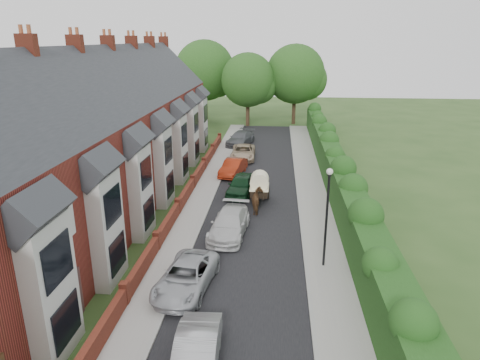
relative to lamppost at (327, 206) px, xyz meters
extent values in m
plane|color=#2D4C1E|center=(-3.40, -4.00, -3.30)|extent=(140.00, 140.00, 0.00)
cube|color=black|center=(-3.90, 7.00, -3.29)|extent=(6.00, 58.00, 0.02)
cube|color=gray|center=(0.20, 7.00, -3.24)|extent=(2.20, 58.00, 0.12)
cube|color=gray|center=(-7.75, 7.00, -3.24)|extent=(1.70, 58.00, 0.12)
cube|color=#969691|center=(-0.85, 7.00, -3.23)|extent=(0.18, 58.00, 0.13)
cube|color=#969691|center=(-6.95, 7.00, -3.23)|extent=(0.18, 58.00, 0.13)
cube|color=#1A3D13|center=(2.00, 7.00, -2.05)|extent=(1.50, 58.00, 2.50)
cube|color=maroon|center=(-14.40, 6.00, -0.05)|extent=(8.00, 40.00, 6.50)
cube|color=#272A2F|center=(-14.40, 6.00, 3.20)|extent=(8.00, 40.20, 8.00)
cube|color=silver|center=(-10.05, -7.10, -0.70)|extent=(0.70, 2.40, 5.20)
cube|color=black|center=(-9.68, -7.10, -1.90)|extent=(0.06, 1.80, 1.60)
cube|color=black|center=(-9.68, -7.10, 0.50)|extent=(0.06, 1.80, 1.60)
cube|color=#272A2F|center=(-10.20, -7.10, 2.30)|extent=(1.70, 2.60, 1.70)
cube|color=#3F2D2D|center=(-10.36, -5.00, -2.25)|extent=(0.08, 0.90, 2.10)
cube|color=silver|center=(-10.35, -5.10, 1.10)|extent=(0.12, 1.20, 1.60)
cube|color=silver|center=(-10.05, -2.10, -0.70)|extent=(0.70, 2.40, 5.20)
cube|color=black|center=(-9.68, -2.10, -1.90)|extent=(0.06, 1.80, 1.60)
cube|color=black|center=(-9.68, -2.10, 0.50)|extent=(0.06, 1.80, 1.60)
cube|color=#272A2F|center=(-10.20, -2.10, 2.30)|extent=(1.70, 2.60, 1.70)
cube|color=#3F2D2D|center=(-10.36, 0.00, -2.25)|extent=(0.08, 0.90, 2.10)
cube|color=silver|center=(-10.35, -0.10, 1.10)|extent=(0.12, 1.20, 1.60)
cube|color=silver|center=(-10.05, 2.90, -0.70)|extent=(0.70, 2.40, 5.20)
cube|color=black|center=(-9.68, 2.90, -1.90)|extent=(0.06, 1.80, 1.60)
cube|color=black|center=(-9.68, 2.90, 0.50)|extent=(0.06, 1.80, 1.60)
cube|color=#272A2F|center=(-10.20, 2.90, 2.30)|extent=(1.70, 2.60, 1.70)
cube|color=#3F2D2D|center=(-10.36, 5.00, -2.25)|extent=(0.08, 0.90, 2.10)
cube|color=silver|center=(-10.35, 4.90, 1.10)|extent=(0.12, 1.20, 1.60)
cube|color=silver|center=(-10.05, 7.90, -0.70)|extent=(0.70, 2.40, 5.20)
cube|color=black|center=(-9.68, 7.90, -1.90)|extent=(0.06, 1.80, 1.60)
cube|color=black|center=(-9.68, 7.90, 0.50)|extent=(0.06, 1.80, 1.60)
cube|color=#272A2F|center=(-10.20, 7.90, 2.30)|extent=(1.70, 2.60, 1.70)
cube|color=#3F2D2D|center=(-10.36, 10.00, -2.25)|extent=(0.08, 0.90, 2.10)
cube|color=silver|center=(-10.35, 9.90, 1.10)|extent=(0.12, 1.20, 1.60)
cube|color=silver|center=(-10.05, 12.90, -0.70)|extent=(0.70, 2.40, 5.20)
cube|color=black|center=(-9.68, 12.90, -1.90)|extent=(0.06, 1.80, 1.60)
cube|color=black|center=(-9.68, 12.90, 0.50)|extent=(0.06, 1.80, 1.60)
cube|color=#272A2F|center=(-10.20, 12.90, 2.30)|extent=(1.70, 2.60, 1.70)
cube|color=#3F2D2D|center=(-10.36, 15.00, -2.25)|extent=(0.08, 0.90, 2.10)
cube|color=silver|center=(-10.35, 14.90, 1.10)|extent=(0.12, 1.20, 1.60)
cube|color=silver|center=(-10.05, 17.90, -0.70)|extent=(0.70, 2.40, 5.20)
cube|color=black|center=(-9.68, 17.90, -1.90)|extent=(0.06, 1.80, 1.60)
cube|color=black|center=(-9.68, 17.90, 0.50)|extent=(0.06, 1.80, 1.60)
cube|color=#272A2F|center=(-10.20, 17.90, 2.30)|extent=(1.70, 2.60, 1.70)
cube|color=#3F2D2D|center=(-10.36, 20.00, -2.25)|extent=(0.08, 0.90, 2.10)
cube|color=silver|center=(-10.35, 19.90, 1.10)|extent=(0.12, 1.20, 1.60)
cube|color=silver|center=(-10.05, 22.90, -0.70)|extent=(0.70, 2.40, 5.20)
cube|color=black|center=(-9.68, 22.90, -1.90)|extent=(0.06, 1.80, 1.60)
cube|color=black|center=(-9.68, 22.90, 0.50)|extent=(0.06, 1.80, 1.60)
cube|color=#272A2F|center=(-10.20, 22.90, 2.30)|extent=(1.70, 2.60, 1.70)
cube|color=#3F2D2D|center=(-10.36, 25.00, -2.25)|extent=(0.08, 0.90, 2.10)
cube|color=silver|center=(-10.35, 24.90, 1.10)|extent=(0.12, 1.20, 1.60)
cube|color=maroon|center=(-14.40, 1.00, 7.00)|extent=(0.90, 0.50, 1.60)
cylinder|color=brown|center=(-14.60, 1.00, 7.95)|extent=(0.20, 0.20, 0.50)
cylinder|color=brown|center=(-14.20, 1.00, 7.95)|extent=(0.20, 0.20, 0.50)
cube|color=maroon|center=(-14.40, 6.00, 7.00)|extent=(0.90, 0.50, 1.60)
cylinder|color=brown|center=(-14.60, 6.00, 7.95)|extent=(0.20, 0.20, 0.50)
cylinder|color=brown|center=(-14.20, 6.00, 7.95)|extent=(0.20, 0.20, 0.50)
cube|color=maroon|center=(-14.40, 11.00, 7.00)|extent=(0.90, 0.50, 1.60)
cylinder|color=brown|center=(-14.60, 11.00, 7.95)|extent=(0.20, 0.20, 0.50)
cylinder|color=brown|center=(-14.20, 11.00, 7.95)|extent=(0.20, 0.20, 0.50)
cube|color=maroon|center=(-14.40, 16.00, 7.00)|extent=(0.90, 0.50, 1.60)
cylinder|color=brown|center=(-14.60, 16.00, 7.95)|extent=(0.20, 0.20, 0.50)
cylinder|color=brown|center=(-14.20, 16.00, 7.95)|extent=(0.20, 0.20, 0.50)
cube|color=maroon|center=(-14.40, 21.00, 7.00)|extent=(0.90, 0.50, 1.60)
cylinder|color=brown|center=(-14.60, 21.00, 7.95)|extent=(0.20, 0.20, 0.50)
cylinder|color=brown|center=(-14.20, 21.00, 7.95)|extent=(0.20, 0.20, 0.50)
cube|color=maroon|center=(-14.40, 26.00, 7.00)|extent=(0.90, 0.50, 1.60)
cylinder|color=brown|center=(-14.60, 26.00, 7.95)|extent=(0.20, 0.20, 0.50)
cylinder|color=brown|center=(-14.20, 26.00, 7.95)|extent=(0.20, 0.20, 0.50)
cube|color=maroon|center=(-8.75, -6.50, -2.85)|extent=(0.30, 4.70, 0.90)
cube|color=maroon|center=(-8.75, -1.50, -2.85)|extent=(0.30, 4.70, 0.90)
cube|color=maroon|center=(-8.75, 3.50, -2.85)|extent=(0.30, 4.70, 0.90)
cube|color=maroon|center=(-8.75, 8.50, -2.85)|extent=(0.30, 4.70, 0.90)
cube|color=maroon|center=(-8.75, 13.50, -2.85)|extent=(0.30, 4.70, 0.90)
cube|color=maroon|center=(-8.75, 18.50, -2.85)|extent=(0.30, 4.70, 0.90)
cube|color=maroon|center=(-8.75, 23.50, -2.85)|extent=(0.30, 4.70, 0.90)
cube|color=maroon|center=(-8.75, -4.00, -2.75)|extent=(0.35, 0.35, 1.10)
cube|color=maroon|center=(-8.75, 1.00, -2.75)|extent=(0.35, 0.35, 1.10)
cube|color=maroon|center=(-8.75, 6.00, -2.75)|extent=(0.35, 0.35, 1.10)
cube|color=maroon|center=(-8.75, 11.00, -2.75)|extent=(0.35, 0.35, 1.10)
cube|color=maroon|center=(-8.75, 16.00, -2.75)|extent=(0.35, 0.35, 1.10)
cube|color=maroon|center=(-8.75, 21.00, -2.75)|extent=(0.35, 0.35, 1.10)
cube|color=maroon|center=(-8.75, 26.00, -2.75)|extent=(0.35, 0.35, 1.10)
cylinder|color=black|center=(0.00, 0.00, -0.90)|extent=(0.12, 0.12, 4.80)
cylinder|color=black|center=(0.00, 0.00, 1.55)|extent=(0.20, 0.20, 0.10)
sphere|color=silver|center=(0.00, 0.00, 1.70)|extent=(0.32, 0.32, 0.32)
cylinder|color=#332316|center=(-6.40, 36.00, -0.92)|extent=(0.50, 0.50, 4.75)
sphere|color=#1A4416|center=(-6.40, 36.00, 2.59)|extent=(6.80, 6.80, 6.80)
sphere|color=#1A4416|center=(-5.04, 36.30, 1.93)|extent=(4.76, 4.76, 4.76)
cylinder|color=#332316|center=(-0.40, 38.00, -0.67)|extent=(0.50, 0.50, 5.25)
sphere|color=#1A4416|center=(-0.40, 38.00, 3.21)|extent=(7.60, 7.60, 7.60)
sphere|color=#1A4416|center=(1.12, 38.30, 2.48)|extent=(5.32, 5.32, 5.32)
cylinder|color=#332316|center=(-12.40, 39.00, -0.55)|extent=(0.50, 0.50, 5.50)
sphere|color=#1A4416|center=(-12.40, 39.00, 3.52)|extent=(8.00, 8.00, 8.00)
sphere|color=#1A4416|center=(-10.80, 39.30, 2.75)|extent=(5.60, 5.60, 5.60)
imported|color=#9B9B9F|center=(-5.00, -7.58, -2.61)|extent=(1.64, 4.22, 1.37)
imported|color=#B0B3B8|center=(-6.40, -2.55, -2.66)|extent=(2.69, 4.84, 1.28)
imported|color=silver|center=(-5.10, 3.28, -2.60)|extent=(2.33, 4.94, 1.39)
imported|color=black|center=(-5.00, 10.12, -2.57)|extent=(2.21, 4.45, 1.46)
imported|color=maroon|center=(-6.07, 14.71, -2.63)|extent=(2.20, 4.27, 1.34)
imported|color=tan|center=(-5.66, 19.80, -2.64)|extent=(2.30, 4.78, 1.31)
imported|color=#54565B|center=(-6.40, 25.40, -2.58)|extent=(3.19, 5.29, 1.43)
imported|color=#54361F|center=(-3.62, 6.84, -2.53)|extent=(1.05, 1.91, 1.54)
cube|color=black|center=(-3.62, 8.79, -2.46)|extent=(1.18, 1.96, 0.49)
cylinder|color=#F3E9BC|center=(-3.62, 8.79, -1.77)|extent=(1.28, 1.23, 1.28)
cube|color=#F3E9BC|center=(-3.62, 8.79, -2.22)|extent=(1.30, 2.01, 0.04)
cylinder|color=black|center=(-4.25, 9.38, -2.86)|extent=(0.08, 0.88, 0.88)
cylinder|color=black|center=(-2.98, 9.38, -2.86)|extent=(0.08, 0.88, 0.88)
cylinder|color=black|center=(-3.96, 7.71, -2.41)|extent=(0.06, 1.77, 0.06)
cylinder|color=black|center=(-3.27, 7.71, -2.41)|extent=(0.06, 1.77, 0.06)
camera|label=1|loc=(-2.46, -19.22, 7.57)|focal=32.00mm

